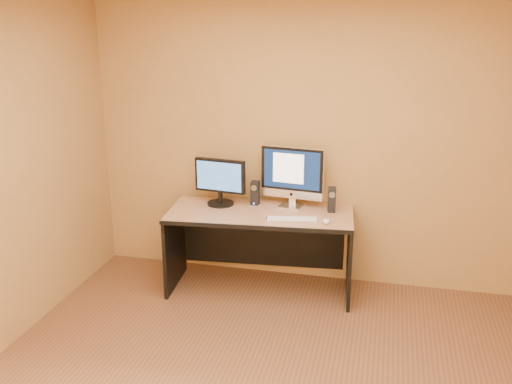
# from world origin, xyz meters

# --- Properties ---
(walls) EXTENTS (4.00, 4.00, 2.60)m
(walls) POSITION_xyz_m (0.00, 0.00, 1.30)
(walls) COLOR #A17741
(walls) RESTS_ON ground
(desk) EXTENTS (1.68, 0.85, 0.75)m
(desk) POSITION_xyz_m (-0.35, 1.61, 0.37)
(desk) COLOR tan
(desk) RESTS_ON ground
(imac) EXTENTS (0.60, 0.28, 0.56)m
(imac) POSITION_xyz_m (-0.11, 1.82, 1.03)
(imac) COLOR silver
(imac) RESTS_ON desk
(second_monitor) EXTENTS (0.51, 0.30, 0.43)m
(second_monitor) POSITION_xyz_m (-0.75, 1.73, 0.96)
(second_monitor) COLOR black
(second_monitor) RESTS_ON desk
(speaker_left) EXTENTS (0.08, 0.08, 0.22)m
(speaker_left) POSITION_xyz_m (-0.44, 1.80, 0.86)
(speaker_left) COLOR black
(speaker_left) RESTS_ON desk
(speaker_right) EXTENTS (0.08, 0.08, 0.22)m
(speaker_right) POSITION_xyz_m (0.26, 1.76, 0.86)
(speaker_right) COLOR black
(speaker_right) RESTS_ON desk
(keyboard) EXTENTS (0.45, 0.19, 0.02)m
(keyboard) POSITION_xyz_m (-0.04, 1.47, 0.76)
(keyboard) COLOR silver
(keyboard) RESTS_ON desk
(mouse) EXTENTS (0.07, 0.11, 0.04)m
(mouse) POSITION_xyz_m (0.25, 1.46, 0.77)
(mouse) COLOR silver
(mouse) RESTS_ON desk
(cable_a) EXTENTS (0.11, 0.20, 0.01)m
(cable_a) POSITION_xyz_m (-0.09, 1.91, 0.75)
(cable_a) COLOR black
(cable_a) RESTS_ON desk
(cable_b) EXTENTS (0.06, 0.18, 0.01)m
(cable_b) POSITION_xyz_m (-0.11, 1.88, 0.75)
(cable_b) COLOR black
(cable_b) RESTS_ON desk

